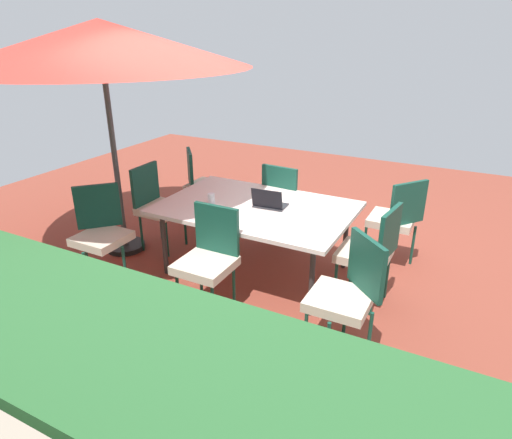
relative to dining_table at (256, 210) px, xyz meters
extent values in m
cube|color=brown|center=(0.00, 0.00, -0.70)|extent=(10.00, 10.00, 0.02)
cube|color=#2D6633|center=(0.00, 2.62, -0.11)|extent=(6.30, 0.94, 1.17)
cube|color=silver|center=(0.00, 0.00, 0.02)|extent=(1.93, 1.29, 0.04)
cylinder|color=#333333|center=(-0.81, -0.49, -0.34)|extent=(0.05, 0.05, 0.70)
cylinder|color=#333333|center=(0.81, -0.49, -0.34)|extent=(0.05, 0.05, 0.70)
cylinder|color=#333333|center=(-0.81, 0.49, -0.34)|extent=(0.05, 0.05, 0.70)
cylinder|color=#333333|center=(0.81, 0.49, -0.34)|extent=(0.05, 0.05, 0.70)
cylinder|color=#4C4C4C|center=(1.60, 0.26, 0.53)|extent=(0.06, 0.06, 2.44)
cone|color=red|center=(1.60, 0.26, 1.57)|extent=(3.02, 3.02, 0.45)
cylinder|color=black|center=(1.60, 0.26, -0.66)|extent=(0.44, 0.44, 0.06)
cube|color=beige|center=(1.21, 0.02, -0.20)|extent=(0.46, 0.46, 0.08)
cube|color=#144738|center=(1.42, 0.02, 0.06)|extent=(0.05, 0.44, 0.45)
cylinder|color=#144738|center=(1.03, 0.19, -0.47)|extent=(0.03, 0.03, 0.45)
cylinder|color=#144738|center=(1.04, -0.17, -0.47)|extent=(0.03, 0.03, 0.45)
cylinder|color=#144738|center=(1.39, 0.20, -0.47)|extent=(0.03, 0.03, 0.45)
cylinder|color=#144738|center=(1.40, -0.16, -0.47)|extent=(0.03, 0.03, 0.45)
cube|color=beige|center=(-1.18, 0.89, -0.20)|extent=(0.46, 0.46, 0.08)
cube|color=#144738|center=(-1.32, 0.73, 0.06)|extent=(0.35, 0.32, 0.45)
cylinder|color=#144738|center=(-0.93, 0.90, -0.47)|extent=(0.03, 0.03, 0.45)
cylinder|color=#144738|center=(-1.19, 1.14, -0.47)|extent=(0.03, 0.03, 0.45)
cylinder|color=#144738|center=(-1.17, 0.63, -0.47)|extent=(0.03, 0.03, 0.45)
cylinder|color=#144738|center=(-1.44, 0.88, -0.47)|extent=(0.03, 0.03, 0.45)
cube|color=beige|center=(-1.20, -0.88, -0.20)|extent=(0.46, 0.46, 0.08)
cube|color=#144738|center=(-1.36, -0.75, 0.06)|extent=(0.30, 0.37, 0.45)
cylinder|color=#144738|center=(-1.16, -1.13, -0.47)|extent=(0.03, 0.03, 0.45)
cylinder|color=#144738|center=(-0.95, -0.84, -0.47)|extent=(0.03, 0.03, 0.45)
cylinder|color=#144738|center=(-1.45, -0.91, -0.47)|extent=(0.03, 0.03, 0.45)
cylinder|color=#144738|center=(-1.23, -0.63, -0.47)|extent=(0.03, 0.03, 0.45)
cube|color=beige|center=(0.03, 0.90, -0.20)|extent=(0.46, 0.46, 0.08)
cube|color=#144738|center=(0.03, 0.69, 0.06)|extent=(0.44, 0.04, 0.45)
cylinder|color=#144738|center=(0.21, 1.09, -0.47)|extent=(0.03, 0.03, 0.45)
cylinder|color=#144738|center=(-0.15, 1.08, -0.47)|extent=(0.03, 0.03, 0.45)
cylinder|color=#144738|center=(0.21, 0.73, -0.47)|extent=(0.03, 0.03, 0.45)
cylinder|color=#144738|center=(-0.15, 0.72, -0.47)|extent=(0.03, 0.03, 0.45)
cube|color=beige|center=(1.18, -0.89, -0.20)|extent=(0.46, 0.46, 0.08)
cube|color=#144738|center=(1.34, -0.75, 0.06)|extent=(0.31, 0.36, 0.45)
cylinder|color=#144738|center=(0.93, -0.86, -0.47)|extent=(0.03, 0.03, 0.45)
cylinder|color=#144738|center=(1.16, -1.14, -0.47)|extent=(0.03, 0.03, 0.45)
cylinder|color=#144738|center=(1.20, -0.63, -0.47)|extent=(0.03, 0.03, 0.45)
cylinder|color=#144738|center=(1.44, -0.91, -0.47)|extent=(0.03, 0.03, 0.45)
cube|color=beige|center=(-1.15, 0.05, -0.20)|extent=(0.46, 0.46, 0.08)
cube|color=#144738|center=(-1.35, 0.08, 0.06)|extent=(0.10, 0.44, 0.45)
cylinder|color=#144738|center=(-0.99, -0.16, -0.47)|extent=(0.03, 0.03, 0.45)
cylinder|color=#144738|center=(-0.94, 0.20, -0.47)|extent=(0.03, 0.03, 0.45)
cylinder|color=#144738|center=(-1.35, -0.11, -0.47)|extent=(0.03, 0.03, 0.45)
cylinder|color=#144738|center=(-1.30, 0.25, -0.47)|extent=(0.03, 0.03, 0.45)
cube|color=beige|center=(0.02, -0.85, -0.20)|extent=(0.46, 0.46, 0.08)
cube|color=#144738|center=(0.04, -0.64, 0.06)|extent=(0.44, 0.07, 0.45)
cylinder|color=#144738|center=(-0.17, -1.02, -0.47)|extent=(0.03, 0.03, 0.45)
cylinder|color=#144738|center=(0.19, -1.04, -0.47)|extent=(0.03, 0.03, 0.45)
cylinder|color=#144738|center=(-0.14, -0.66, -0.47)|extent=(0.03, 0.03, 0.45)
cylinder|color=#144738|center=(0.22, -0.68, -0.47)|extent=(0.03, 0.03, 0.45)
cube|color=beige|center=(1.24, 0.92, -0.20)|extent=(0.46, 0.46, 0.08)
cube|color=#144738|center=(1.39, 0.77, 0.06)|extent=(0.33, 0.34, 0.45)
cylinder|color=#144738|center=(1.23, 1.17, -0.47)|extent=(0.03, 0.03, 0.45)
cylinder|color=#144738|center=(0.98, 0.91, -0.47)|extent=(0.03, 0.03, 0.45)
cylinder|color=#144738|center=(1.49, 0.93, -0.47)|extent=(0.03, 0.03, 0.45)
cylinder|color=#144738|center=(1.24, 0.67, -0.47)|extent=(0.03, 0.03, 0.45)
cube|color=#2D2D33|center=(-0.13, -0.07, 0.05)|extent=(0.34, 0.24, 0.02)
cube|color=black|center=(-0.14, 0.04, 0.16)|extent=(0.32, 0.08, 0.20)
cylinder|color=white|center=(0.45, 0.14, 0.10)|extent=(0.07, 0.07, 0.10)
camera|label=1|loc=(-1.97, 3.76, 1.71)|focal=31.54mm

